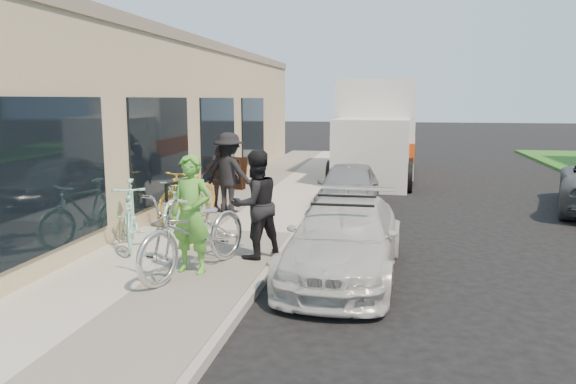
{
  "coord_description": "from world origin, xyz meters",
  "views": [
    {
      "loc": [
        1.37,
        -7.25,
        2.67
      ],
      "look_at": [
        -0.42,
        2.32,
        1.05
      ],
      "focal_mm": 35.0,
      "sensor_mm": 36.0,
      "label": 1
    }
  ],
  "objects_px": {
    "man_standing": "(255,204)",
    "bystander_a": "(229,173)",
    "cruiser_bike_c": "(188,194)",
    "bystander_b": "(220,178)",
    "cruiser_bike_b": "(186,201)",
    "bike_rack": "(176,199)",
    "cruiser_bike_a": "(131,214)",
    "tandem_bike": "(195,232)",
    "moving_truck": "(377,134)",
    "sandwich_board": "(235,173)",
    "sedan_silver": "(349,187)",
    "woman_rider": "(191,214)",
    "sedan_white": "(344,239)"
  },
  "relations": [
    {
      "from": "man_standing",
      "to": "bystander_a",
      "type": "xyz_separation_m",
      "value": [
        -1.46,
        3.43,
        0.03
      ]
    },
    {
      "from": "cruiser_bike_c",
      "to": "bystander_b",
      "type": "xyz_separation_m",
      "value": [
        0.34,
        1.12,
        0.19
      ]
    },
    {
      "from": "cruiser_bike_b",
      "to": "cruiser_bike_c",
      "type": "height_order",
      "value": "cruiser_bike_c"
    },
    {
      "from": "bike_rack",
      "to": "cruiser_bike_b",
      "type": "distance_m",
      "value": 0.29
    },
    {
      "from": "cruiser_bike_c",
      "to": "bystander_a",
      "type": "bearing_deg",
      "value": 77.02
    },
    {
      "from": "cruiser_bike_b",
      "to": "bystander_a",
      "type": "relative_size",
      "value": 0.98
    },
    {
      "from": "cruiser_bike_a",
      "to": "cruiser_bike_c",
      "type": "height_order",
      "value": "cruiser_bike_a"
    },
    {
      "from": "tandem_bike",
      "to": "bystander_a",
      "type": "xyz_separation_m",
      "value": [
        -0.79,
        4.37,
        0.28
      ]
    },
    {
      "from": "moving_truck",
      "to": "tandem_bike",
      "type": "relative_size",
      "value": 2.92
    },
    {
      "from": "bystander_b",
      "to": "tandem_bike",
      "type": "bearing_deg",
      "value": -103.95
    },
    {
      "from": "moving_truck",
      "to": "cruiser_bike_c",
      "type": "relative_size",
      "value": 3.67
    },
    {
      "from": "sandwich_board",
      "to": "moving_truck",
      "type": "bearing_deg",
      "value": 61.71
    },
    {
      "from": "sedan_silver",
      "to": "man_standing",
      "type": "bearing_deg",
      "value": -103.07
    },
    {
      "from": "cruiser_bike_c",
      "to": "woman_rider",
      "type": "bearing_deg",
      "value": -49.47
    },
    {
      "from": "sandwich_board",
      "to": "tandem_bike",
      "type": "height_order",
      "value": "tandem_bike"
    },
    {
      "from": "sedan_white",
      "to": "cruiser_bike_c",
      "type": "height_order",
      "value": "cruiser_bike_c"
    },
    {
      "from": "woman_rider",
      "to": "bystander_b",
      "type": "bearing_deg",
      "value": 112.02
    },
    {
      "from": "sandwich_board",
      "to": "sedan_silver",
      "type": "relative_size",
      "value": 0.25
    },
    {
      "from": "cruiser_bike_b",
      "to": "bystander_a",
      "type": "xyz_separation_m",
      "value": [
        0.53,
        1.29,
        0.43
      ]
    },
    {
      "from": "tandem_bike",
      "to": "woman_rider",
      "type": "height_order",
      "value": "woman_rider"
    },
    {
      "from": "cruiser_bike_a",
      "to": "sedan_silver",
      "type": "bearing_deg",
      "value": 28.41
    },
    {
      "from": "moving_truck",
      "to": "man_standing",
      "type": "bearing_deg",
      "value": -96.05
    },
    {
      "from": "cruiser_bike_c",
      "to": "bystander_b",
      "type": "bearing_deg",
      "value": 92.26
    },
    {
      "from": "sedan_silver",
      "to": "sandwich_board",
      "type": "bearing_deg",
      "value": 150.74
    },
    {
      "from": "woman_rider",
      "to": "man_standing",
      "type": "relative_size",
      "value": 1.0
    },
    {
      "from": "sedan_white",
      "to": "sedan_silver",
      "type": "bearing_deg",
      "value": 96.4
    },
    {
      "from": "bike_rack",
      "to": "sandwich_board",
      "type": "xyz_separation_m",
      "value": [
        -0.14,
        4.71,
        -0.1
      ]
    },
    {
      "from": "sedan_white",
      "to": "cruiser_bike_a",
      "type": "height_order",
      "value": "cruiser_bike_a"
    },
    {
      "from": "tandem_bike",
      "to": "cruiser_bike_a",
      "type": "bearing_deg",
      "value": 162.37
    },
    {
      "from": "woman_rider",
      "to": "cruiser_bike_a",
      "type": "height_order",
      "value": "woman_rider"
    },
    {
      "from": "sandwich_board",
      "to": "moving_truck",
      "type": "xyz_separation_m",
      "value": [
        3.81,
        4.52,
        0.86
      ]
    },
    {
      "from": "woman_rider",
      "to": "bystander_b",
      "type": "relative_size",
      "value": 1.17
    },
    {
      "from": "tandem_bike",
      "to": "cruiser_bike_c",
      "type": "xyz_separation_m",
      "value": [
        -1.39,
        3.41,
        -0.05
      ]
    },
    {
      "from": "sandwich_board",
      "to": "sedan_white",
      "type": "height_order",
      "value": "sedan_white"
    },
    {
      "from": "woman_rider",
      "to": "sedan_white",
      "type": "bearing_deg",
      "value": 27.86
    },
    {
      "from": "woman_rider",
      "to": "cruiser_bike_c",
      "type": "height_order",
      "value": "woman_rider"
    },
    {
      "from": "bystander_a",
      "to": "bystander_b",
      "type": "distance_m",
      "value": 0.34
    },
    {
      "from": "woman_rider",
      "to": "cruiser_bike_b",
      "type": "bearing_deg",
      "value": 121.88
    },
    {
      "from": "sedan_white",
      "to": "man_standing",
      "type": "xyz_separation_m",
      "value": [
        -1.44,
        0.21,
        0.44
      ]
    },
    {
      "from": "woman_rider",
      "to": "cruiser_bike_c",
      "type": "xyz_separation_m",
      "value": [
        -1.33,
        3.4,
        -0.31
      ]
    },
    {
      "from": "sedan_silver",
      "to": "moving_truck",
      "type": "relative_size",
      "value": 0.51
    },
    {
      "from": "sedan_white",
      "to": "woman_rider",
      "type": "relative_size",
      "value": 2.31
    },
    {
      "from": "cruiser_bike_a",
      "to": "cruiser_bike_c",
      "type": "bearing_deg",
      "value": 60.13
    },
    {
      "from": "sedan_silver",
      "to": "man_standing",
      "type": "relative_size",
      "value": 2.0
    },
    {
      "from": "cruiser_bike_a",
      "to": "bystander_b",
      "type": "height_order",
      "value": "bystander_b"
    },
    {
      "from": "sedan_white",
      "to": "bystander_a",
      "type": "height_order",
      "value": "bystander_a"
    },
    {
      "from": "cruiser_bike_c",
      "to": "bystander_a",
      "type": "distance_m",
      "value": 1.18
    },
    {
      "from": "sandwich_board",
      "to": "cruiser_bike_b",
      "type": "relative_size",
      "value": 0.5
    },
    {
      "from": "sedan_white",
      "to": "tandem_bike",
      "type": "height_order",
      "value": "tandem_bike"
    },
    {
      "from": "bike_rack",
      "to": "sedan_silver",
      "type": "xyz_separation_m",
      "value": [
        3.2,
        2.82,
        -0.11
      ]
    }
  ]
}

